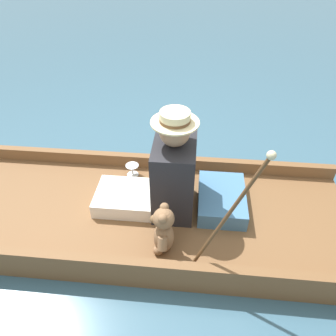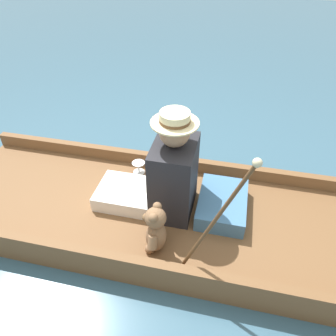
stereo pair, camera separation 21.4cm
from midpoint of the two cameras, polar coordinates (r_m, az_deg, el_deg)
The scene contains 7 objects.
ground_plane at distance 2.45m, azimuth -6.91°, elevation -9.28°, with size 16.00×16.00×0.00m, color #385B70.
punt_boat at distance 2.40m, azimuth -7.03°, elevation -8.17°, with size 1.07×2.91×0.22m.
seat_cushion at distance 2.35m, azimuth 6.74°, elevation -5.52°, with size 0.47×0.33×0.12m.
seated_person at distance 2.18m, azimuth -3.47°, elevation -1.54°, with size 0.38×0.70×0.77m.
teddy_bear at distance 2.00m, azimuth -3.94°, elevation -11.05°, with size 0.25×0.14×0.35m.
wine_glass at distance 2.61m, azimuth -8.57°, elevation -0.16°, with size 0.10×0.10×0.10m.
walking_cane at distance 1.65m, azimuth 7.50°, elevation -7.32°, with size 0.04×0.34×0.88m.
Camera 1 is at (-1.61, -0.34, 1.80)m, focal length 35.00 mm.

